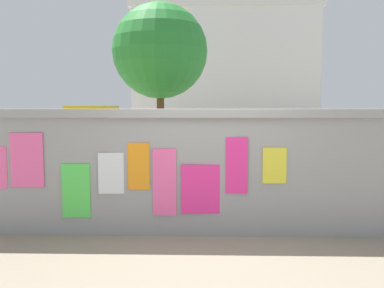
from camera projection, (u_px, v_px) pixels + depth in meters
name	position (u px, v px, depth m)	size (l,w,h in m)	color
ground	(203.00, 161.00, 13.93)	(60.00, 60.00, 0.00)	gray
poster_wall	(202.00, 170.00, 5.88)	(7.95, 0.42, 1.80)	gray
auto_rickshaw_truck	(126.00, 138.00, 12.13)	(3.68, 1.70, 1.85)	black
car_parked	(290.00, 153.00, 9.72)	(3.86, 1.84, 1.40)	black
motorcycle	(101.00, 171.00, 8.77)	(1.90, 0.56, 0.87)	black
bicycle_near	(191.00, 193.00, 7.00)	(1.71, 0.44, 0.95)	black
bicycle_far	(34.00, 193.00, 7.00)	(1.70, 0.44, 0.95)	black
tree_roadside	(160.00, 51.00, 15.49)	(3.59, 3.59, 5.71)	brown
building_background	(224.00, 71.00, 26.58)	(11.49, 5.31, 8.14)	white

